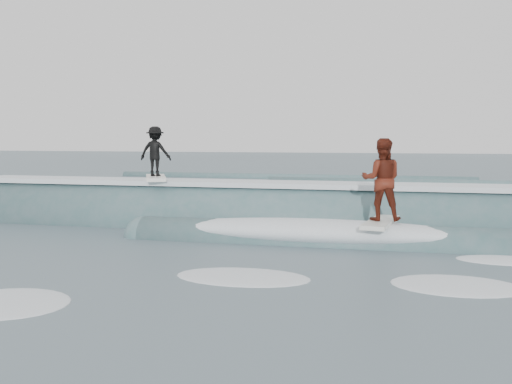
# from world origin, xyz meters

# --- Properties ---
(ground) EXTENTS (160.00, 160.00, 0.00)m
(ground) POSITION_xyz_m (0.00, 0.00, 0.00)
(ground) COLOR #40555E
(ground) RESTS_ON ground
(breaking_wave) EXTENTS (20.53, 4.02, 2.48)m
(breaking_wave) POSITION_xyz_m (0.22, 3.00, 0.04)
(breaking_wave) COLOR #3B6264
(breaking_wave) RESTS_ON ground
(surfer_black) EXTENTS (1.33, 2.05, 1.57)m
(surfer_black) POSITION_xyz_m (-3.31, 3.27, 2.04)
(surfer_black) COLOR white
(surfer_black) RESTS_ON ground
(surfer_red) EXTENTS (0.97, 2.06, 2.02)m
(surfer_red) POSITION_xyz_m (3.30, 1.07, 1.50)
(surfer_red) COLOR white
(surfer_red) RESTS_ON ground
(whitewater) EXTENTS (10.32, 6.54, 0.10)m
(whitewater) POSITION_xyz_m (1.61, -2.74, 0.00)
(whitewater) COLOR white
(whitewater) RESTS_ON ground
(far_swells) EXTENTS (39.43, 8.65, 0.80)m
(far_swells) POSITION_xyz_m (-0.33, 17.65, 0.00)
(far_swells) COLOR #3B6264
(far_swells) RESTS_ON ground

